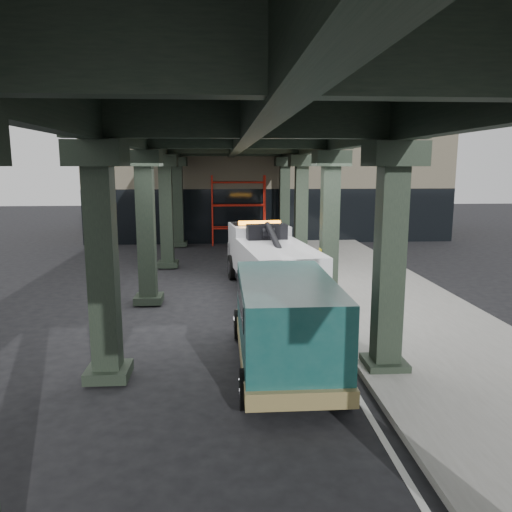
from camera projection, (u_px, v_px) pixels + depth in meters
name	position (u px, v px, depth m)	size (l,w,h in m)	color
ground	(255.00, 320.00, 14.81)	(90.00, 90.00, 0.00)	black
sidewalk	(382.00, 297.00, 17.06)	(5.00, 40.00, 0.15)	gray
lane_stripe	(301.00, 301.00, 16.89)	(0.12, 38.00, 0.01)	silver
viaduct	(238.00, 136.00, 15.78)	(7.40, 32.00, 6.40)	black
building	(265.00, 174.00, 33.87)	(22.00, 10.00, 8.00)	#C6B793
scaffolding	(238.00, 208.00, 28.82)	(3.08, 0.88, 4.00)	red
tow_truck	(268.00, 258.00, 18.07)	(3.01, 7.89, 2.53)	black
towed_van	(285.00, 321.00, 10.92)	(2.15, 5.33, 2.16)	#134744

